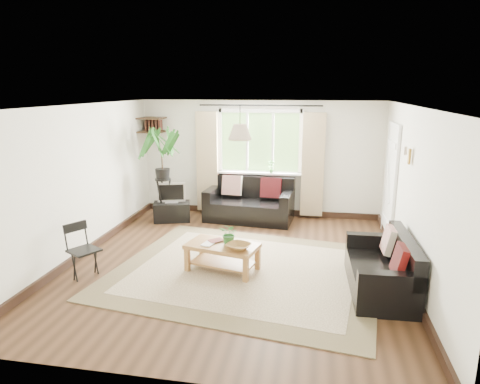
% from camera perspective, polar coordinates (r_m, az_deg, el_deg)
% --- Properties ---
extents(floor, '(5.50, 5.50, 0.00)m').
position_cam_1_polar(floor, '(6.69, -0.62, -9.58)').
color(floor, black).
rests_on(floor, ground).
extents(ceiling, '(5.50, 5.50, 0.00)m').
position_cam_1_polar(ceiling, '(6.14, -0.68, 11.43)').
color(ceiling, white).
rests_on(ceiling, floor).
extents(wall_back, '(5.00, 0.02, 2.40)m').
position_cam_1_polar(wall_back, '(8.97, 2.67, 4.46)').
color(wall_back, white).
rests_on(wall_back, floor).
extents(wall_front, '(5.00, 0.02, 2.40)m').
position_cam_1_polar(wall_front, '(3.77, -8.63, -9.06)').
color(wall_front, white).
rests_on(wall_front, floor).
extents(wall_left, '(0.02, 5.50, 2.40)m').
position_cam_1_polar(wall_left, '(7.20, -20.59, 1.25)').
color(wall_left, white).
rests_on(wall_left, floor).
extents(wall_right, '(0.02, 5.50, 2.40)m').
position_cam_1_polar(wall_right, '(6.34, 22.12, -0.49)').
color(wall_right, white).
rests_on(wall_right, floor).
extents(rug, '(4.18, 3.73, 0.02)m').
position_cam_1_polar(rug, '(6.45, 0.75, -10.42)').
color(rug, beige).
rests_on(rug, floor).
extents(window, '(2.50, 0.16, 2.16)m').
position_cam_1_polar(window, '(8.88, 2.66, 6.64)').
color(window, white).
rests_on(window, wall_back).
extents(door, '(0.06, 0.96, 2.06)m').
position_cam_1_polar(door, '(8.01, 19.41, 1.09)').
color(door, silver).
rests_on(door, wall_right).
extents(corner_shelf, '(0.50, 0.50, 0.34)m').
position_cam_1_polar(corner_shelf, '(9.22, -11.67, 8.76)').
color(corner_shelf, black).
rests_on(corner_shelf, wall_back).
extents(pendant_lamp, '(0.36, 0.36, 0.54)m').
position_cam_1_polar(pendant_lamp, '(6.56, 0.00, 8.51)').
color(pendant_lamp, beige).
rests_on(pendant_lamp, ceiling).
extents(wall_sconce, '(0.12, 0.12, 0.28)m').
position_cam_1_polar(wall_sconce, '(6.52, 21.43, 4.78)').
color(wall_sconce, beige).
rests_on(wall_sconce, wall_right).
extents(sofa_back, '(1.81, 1.02, 0.82)m').
position_cam_1_polar(sofa_back, '(8.68, 1.22, -1.19)').
color(sofa_back, black).
rests_on(sofa_back, floor).
extents(sofa_right, '(1.56, 0.82, 0.72)m').
position_cam_1_polar(sofa_right, '(6.04, 18.21, -9.27)').
color(sofa_right, black).
rests_on(sofa_right, floor).
extents(coffee_table, '(1.13, 0.78, 0.42)m').
position_cam_1_polar(coffee_table, '(6.38, -2.34, -8.72)').
color(coffee_table, olive).
rests_on(coffee_table, floor).
extents(table_plant, '(0.34, 0.32, 0.31)m').
position_cam_1_polar(table_plant, '(6.25, -1.40, -5.60)').
color(table_plant, '#2D6B2B').
rests_on(table_plant, coffee_table).
extents(bowl, '(0.43, 0.43, 0.08)m').
position_cam_1_polar(bowl, '(6.09, -0.17, -7.28)').
color(bowl, brown).
rests_on(bowl, coffee_table).
extents(book_a, '(0.20, 0.24, 0.02)m').
position_cam_1_polar(book_a, '(6.33, -4.88, -6.81)').
color(book_a, white).
rests_on(book_a, coffee_table).
extents(book_b, '(0.28, 0.27, 0.02)m').
position_cam_1_polar(book_b, '(6.48, -3.58, -6.27)').
color(book_b, brown).
rests_on(book_b, coffee_table).
extents(tv_stand, '(0.80, 0.59, 0.39)m').
position_cam_1_polar(tv_stand, '(8.81, -9.05, -2.60)').
color(tv_stand, black).
rests_on(tv_stand, floor).
extents(tv, '(0.58, 0.33, 0.42)m').
position_cam_1_polar(tv, '(8.70, -9.15, -0.04)').
color(tv, '#A5A5AA').
rests_on(tv, tv_stand).
extents(palm_stand, '(0.82, 0.82, 1.90)m').
position_cam_1_polar(palm_stand, '(8.67, -10.27, 2.24)').
color(palm_stand, black).
rests_on(palm_stand, floor).
extents(folding_chair, '(0.55, 0.55, 0.78)m').
position_cam_1_polar(folding_chair, '(6.50, -20.07, -7.45)').
color(folding_chair, black).
rests_on(folding_chair, floor).
extents(sill_plant, '(0.14, 0.10, 0.27)m').
position_cam_1_polar(sill_plant, '(8.85, 4.16, 3.42)').
color(sill_plant, '#2D6023').
rests_on(sill_plant, window).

